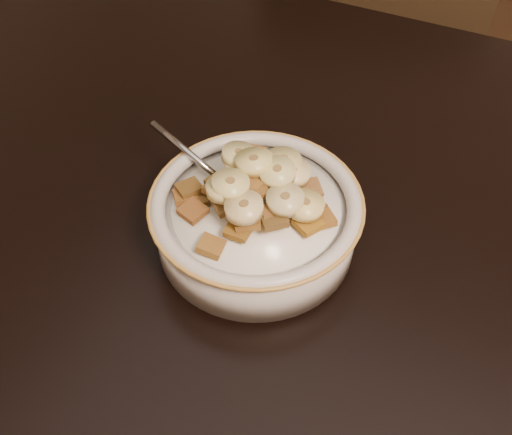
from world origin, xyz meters
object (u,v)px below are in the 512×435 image
at_px(table, 339,286).
at_px(cereal_bowl, 256,224).
at_px(spoon, 232,189).
at_px(chair, 328,139).

distance_m(table, cereal_bowl, 0.09).
distance_m(table, spoon, 0.13).
xyz_separation_m(table, cereal_bowl, (-0.08, 0.00, 0.04)).
height_order(table, spoon, spoon).
distance_m(chair, cereal_bowl, 0.58).
bearing_deg(spoon, table, 101.31).
bearing_deg(chair, table, -78.06).
distance_m(cereal_bowl, spoon, 0.04).
height_order(chair, cereal_bowl, chair).
bearing_deg(chair, spoon, -90.33).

